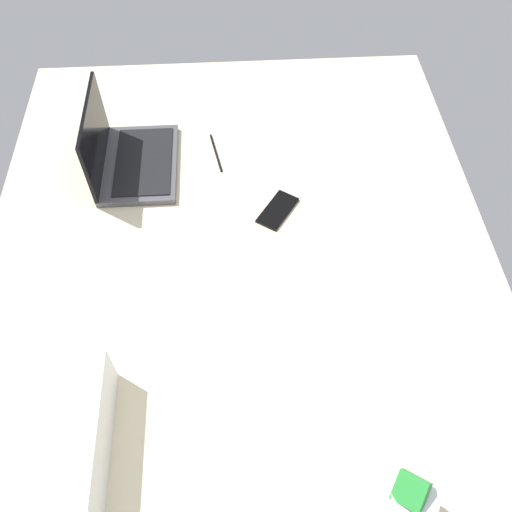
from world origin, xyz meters
TOP-DOWN VIEW (x-y plane):
  - bed_mattress at (0.00, 0.00)cm, footprint 180.00×140.00cm
  - laptop at (37.19, 32.60)cm, footprint 33.05×23.07cm
  - snack_cup at (-64.62, -30.37)cm, footprint 10.68×9.58cm
  - cell_phone at (16.41, -11.57)cm, footprint 15.39×13.53cm
  - pillow at (-57.64, 48.00)cm, footprint 52.00×36.00cm
  - charger_cable at (41.51, 5.91)cm, footprint 16.81×3.78cm

SIDE VIEW (x-z plane):
  - bed_mattress at x=0.00cm, z-range 0.00..18.00cm
  - charger_cable at x=41.51cm, z-range 18.00..18.60cm
  - cell_phone at x=16.41cm, z-range 18.00..18.80cm
  - laptop at x=37.19cm, z-range 10.91..33.91cm
  - snack_cup at x=-64.62cm, z-range 16.54..31.44cm
  - pillow at x=-57.64cm, z-range 18.00..31.00cm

